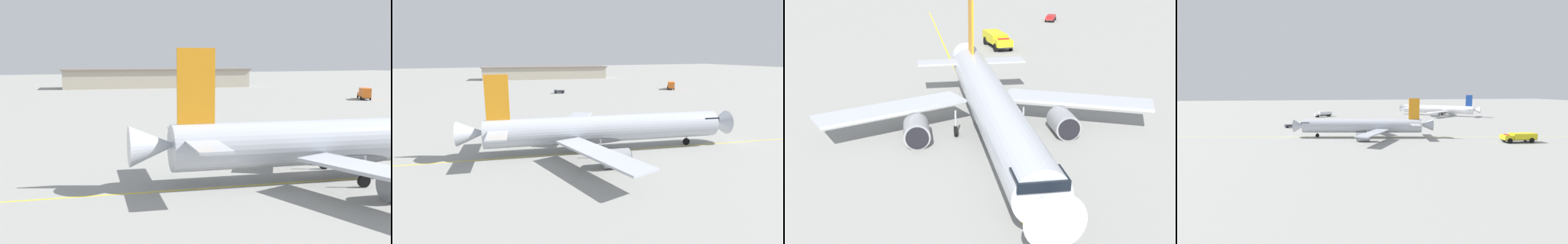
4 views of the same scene
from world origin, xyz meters
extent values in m
plane|color=gray|center=(0.00, 0.00, 0.00)|extent=(600.00, 600.00, 0.00)
cylinder|color=#B2B7C1|center=(-2.02, -3.81, 3.40)|extent=(10.19, 35.42, 4.00)
cone|color=#B2B7C1|center=(-5.36, -22.35, 3.40)|extent=(4.27, 3.63, 3.80)
cone|color=#B2B7C1|center=(1.37, 15.02, 3.70)|extent=(4.06, 4.54, 3.40)
cube|color=black|center=(-4.97, -20.18, 4.30)|extent=(3.77, 2.96, 0.70)
ellipsoid|color=slate|center=(-1.71, -2.08, 2.30)|extent=(5.80, 13.13, 2.20)
cube|color=orange|center=(0.73, 11.46, 8.54)|extent=(0.80, 3.19, 6.27)
cube|color=#B2B7C1|center=(4.35, 10.81, 4.20)|extent=(6.12, 3.58, 0.20)
cube|color=#B2B7C1|center=(-2.89, 12.11, 4.20)|extent=(6.12, 3.58, 0.20)
cube|color=#B2B7C1|center=(7.94, -2.26, 2.70)|extent=(14.55, 11.32, 0.28)
cube|color=#B2B7C1|center=(-10.81, 1.11, 2.70)|extent=(15.48, 6.93, 0.28)
cylinder|color=gray|center=(5.26, -4.41, 1.19)|extent=(3.10, 3.89, 2.52)
cylinder|color=black|center=(4.94, -6.18, 1.19)|extent=(2.13, 0.53, 2.14)
cylinder|color=gray|center=(-9.05, -1.83, 1.19)|extent=(3.10, 3.89, 2.52)
cylinder|color=black|center=(-9.37, -3.60, 1.19)|extent=(2.13, 0.53, 2.14)
cylinder|color=#9EA0A5|center=(-4.40, -17.00, 1.63)|extent=(0.20, 0.20, 2.15)
cylinder|color=black|center=(-4.40, -17.00, 0.55)|extent=(0.49, 1.14, 1.10)
cylinder|color=#9EA0A5|center=(1.64, -2.68, 1.63)|extent=(0.20, 0.20, 2.15)
cylinder|color=black|center=(1.64, -2.68, 0.55)|extent=(0.49, 1.14, 1.10)
cylinder|color=#9EA0A5|center=(-5.06, -1.47, 1.63)|extent=(0.20, 0.20, 2.15)
cylinder|color=black|center=(-5.06, -1.47, 0.55)|extent=(0.49, 1.14, 1.10)
cylinder|color=white|center=(-64.69, 46.44, 3.45)|extent=(25.61, 32.27, 4.07)
cone|color=white|center=(-76.59, 30.56, 3.45)|extent=(4.89, 4.72, 3.87)
cone|color=white|center=(-52.62, 62.55, 3.75)|extent=(5.17, 5.28, 3.46)
cube|color=black|center=(-75.27, 32.32, 4.37)|extent=(4.21, 4.00, 0.70)
ellipsoid|color=slate|center=(-63.58, 47.93, 2.33)|extent=(10.98, 12.94, 2.24)
cube|color=#193D93|center=(-54.86, 59.56, 8.40)|extent=(2.11, 2.70, 5.82)
cube|color=white|center=(-52.31, 57.66, 4.27)|extent=(5.34, 4.92, 0.20)
cube|color=white|center=(-57.40, 61.47, 4.27)|extent=(5.34, 4.92, 0.20)
cube|color=white|center=(-55.14, 42.90, 2.74)|extent=(11.44, 14.71, 0.28)
cube|color=white|center=(-70.77, 54.61, 2.74)|extent=(15.76, 7.91, 0.28)
cylinder|color=gray|center=(-58.29, 42.57, 1.21)|extent=(4.53, 4.84, 2.57)
cylinder|color=black|center=(-59.55, 40.88, 1.21)|extent=(1.83, 1.43, 2.18)
cylinder|color=gray|center=(-70.21, 51.50, 1.21)|extent=(4.53, 4.84, 2.57)
cylinder|color=black|center=(-71.47, 49.81, 1.21)|extent=(1.83, 1.43, 2.18)
cylinder|color=#9EA0A5|center=(-73.19, 35.10, 1.65)|extent=(0.20, 0.20, 2.19)
cylinder|color=black|center=(-73.19, 35.10, 0.55)|extent=(0.90, 1.06, 1.10)
cylinder|color=#9EA0A5|center=(-60.83, 45.87, 1.65)|extent=(0.20, 0.20, 2.19)
cylinder|color=black|center=(-60.83, 45.87, 0.55)|extent=(0.90, 1.06, 1.10)
cylinder|color=#9EA0A5|center=(-66.33, 49.99, 1.65)|extent=(0.20, 0.20, 2.19)
cylinder|color=black|center=(-66.33, 49.99, 0.55)|extent=(0.90, 1.06, 1.10)
cube|color=#232326|center=(13.76, 36.72, 0.80)|extent=(2.93, 9.39, 0.20)
cube|color=yellow|center=(13.56, 33.29, 1.50)|extent=(2.96, 2.56, 1.20)
cube|color=black|center=(13.50, 32.19, 1.68)|extent=(2.37, 0.22, 0.67)
cube|color=yellow|center=(13.83, 38.02, 1.70)|extent=(3.20, 6.82, 1.60)
cube|color=red|center=(13.56, 33.29, 2.20)|extent=(2.01, 0.71, 0.16)
cylinder|color=black|center=(14.98, 33.40, 0.70)|extent=(0.36, 1.41, 1.40)
cylinder|color=black|center=(12.16, 33.56, 0.70)|extent=(0.36, 1.41, 1.40)
cylinder|color=black|center=(15.34, 39.60, 0.70)|extent=(0.36, 1.41, 1.40)
cylinder|color=black|center=(12.52, 39.76, 0.70)|extent=(0.36, 1.41, 1.40)
cube|color=#232326|center=(-68.34, -14.88, 0.65)|extent=(5.77, 9.37, 0.20)
cube|color=silver|center=(-66.89, -18.04, 1.30)|extent=(3.22, 3.20, 1.10)
cube|color=black|center=(-66.44, -19.04, 1.47)|extent=(1.90, 0.92, 0.62)
cylinder|color=silver|center=(-68.88, -13.70, 1.81)|extent=(4.73, 7.02, 2.12)
cylinder|color=black|center=(-65.87, -17.35, 0.55)|extent=(0.71, 1.12, 1.10)
cylinder|color=black|center=(-68.09, -18.36, 0.55)|extent=(0.71, 1.12, 1.10)
cylinder|color=black|center=(-68.47, -11.65, 0.55)|extent=(0.71, 1.12, 1.10)
cylinder|color=black|center=(-70.69, -12.67, 0.55)|extent=(0.71, 1.12, 1.10)
cube|color=#232326|center=(-39.62, -2.91, 0.50)|extent=(4.98, 5.05, 0.20)
cube|color=white|center=(-38.40, -1.65, 0.88)|extent=(2.80, 2.77, 0.55)
cube|color=black|center=(-37.94, -1.18, 0.96)|extent=(1.52, 1.47, 0.31)
cube|color=white|center=(-40.21, -3.53, 0.95)|extent=(4.05, 4.08, 0.70)
cylinder|color=black|center=(-39.27, -0.80, 0.40)|extent=(0.76, 0.77, 0.80)
cylinder|color=black|center=(-37.52, -2.49, 0.40)|extent=(0.76, 0.77, 0.80)
cylinder|color=black|center=(-41.61, -3.23, 0.40)|extent=(0.76, 0.77, 0.80)
cylinder|color=black|center=(-39.86, -4.91, 0.40)|extent=(0.76, 0.77, 0.80)
cube|color=#232326|center=(-28.16, -27.27, 0.42)|extent=(3.16, 4.15, 0.20)
cube|color=#2D333D|center=(-27.49, -28.49, 0.87)|extent=(2.03, 1.84, 0.70)
cube|color=black|center=(-27.25, -28.92, 0.97)|extent=(1.26, 0.75, 0.39)
cube|color=#2D333D|center=(-28.50, -26.67, 0.82)|extent=(2.70, 3.06, 0.60)
cylinder|color=black|center=(-26.76, -28.08, 0.32)|extent=(0.56, 0.70, 0.64)
cylinder|color=black|center=(-28.22, -28.89, 0.32)|extent=(0.56, 0.70, 0.64)
cylinder|color=black|center=(-28.05, -25.76, 0.32)|extent=(0.56, 0.70, 0.64)
cylinder|color=black|center=(-29.50, -26.57, 0.32)|extent=(0.56, 0.70, 0.64)
cube|color=yellow|center=(-2.15, -1.14, 0.00)|extent=(29.66, 170.49, 0.01)
camera|label=1|loc=(-34.81, 26.93, 10.81)|focal=43.25mm
camera|label=2|loc=(-42.88, 16.03, 14.47)|focal=28.60mm
camera|label=3|loc=(-17.54, -45.50, 18.61)|focal=45.72mm
camera|label=4|loc=(81.96, -15.65, 14.38)|focal=26.29mm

